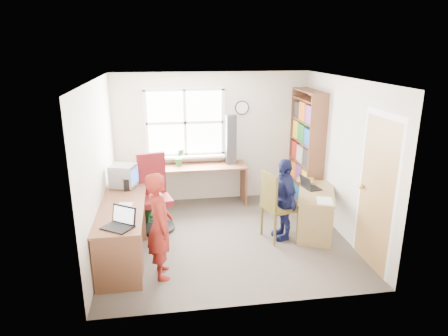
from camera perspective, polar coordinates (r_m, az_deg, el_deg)
name	(u,v)px	position (r m, az deg, el deg)	size (l,w,h in m)	color
room	(226,160)	(5.91, 0.33, 1.12)	(3.64, 3.44, 2.44)	#3F3832
l_desk	(138,224)	(5.76, -12.25, -7.79)	(2.38, 2.95, 0.75)	brown
right_desk	(316,203)	(6.44, 12.98, -4.84)	(0.91, 1.27, 0.67)	olive
bookshelf	(306,152)	(7.39, 11.65, 2.32)	(0.30, 1.02, 2.10)	brown
swivel_chair	(155,197)	(6.48, -9.89, -4.16)	(0.68, 0.68, 1.22)	black
wooden_chair	(276,204)	(6.04, 7.40, -5.05)	(0.57, 0.57, 1.07)	brown
crt_monitor	(123,176)	(6.30, -14.17, -1.11)	(0.44, 0.42, 0.35)	gray
laptop_left	(120,222)	(5.01, -14.60, -7.50)	(0.45, 0.43, 0.24)	black
laptop_right	(309,186)	(6.48, 12.04, -2.47)	(0.31, 0.35, 0.21)	black
speaker_a	(127,185)	(6.17, -13.75, -2.34)	(0.11, 0.11, 0.18)	black
speaker_b	(131,173)	(6.73, -13.14, -0.68)	(0.10, 0.10, 0.18)	black
cd_tower	(231,139)	(7.29, 0.95, 4.11)	(0.20, 0.18, 0.91)	black
game_box	(305,181)	(6.75, 11.53, -1.84)	(0.35, 0.35, 0.05)	red
paper_a	(124,206)	(5.62, -14.10, -5.31)	(0.24, 0.31, 0.00)	beige
paper_b	(325,201)	(6.04, 14.19, -4.57)	(0.31, 0.38, 0.00)	beige
potted_plant	(179,157)	(7.24, -6.38, 1.53)	(0.18, 0.14, 0.32)	#2E7334
person_red	(160,226)	(5.09, -9.14, -8.14)	(0.50, 0.33, 1.38)	maroon
person_green	(153,188)	(6.74, -10.15, -2.85)	(0.56, 0.43, 1.15)	#29672F
person_navy	(284,199)	(6.09, 8.51, -4.40)	(0.74, 0.31, 1.26)	#151944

